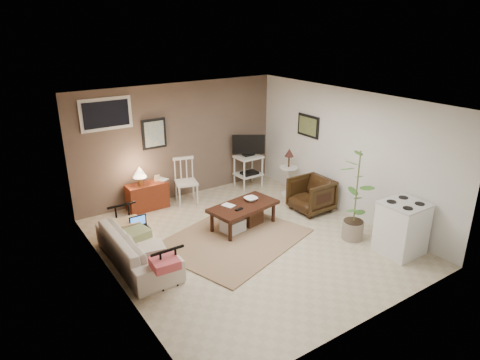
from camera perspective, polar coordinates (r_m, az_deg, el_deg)
floor at (r=7.39m, az=1.11°, el=-8.25°), size 5.00×5.00×0.00m
art_back at (r=8.64m, az=-11.39°, el=6.07°), size 0.50×0.03×0.60m
art_right at (r=8.93m, az=9.09°, el=7.14°), size 0.03×0.60×0.45m
window at (r=8.24m, az=-17.44°, el=8.39°), size 0.96×0.03×0.60m
rug at (r=7.44m, az=-0.90°, el=-7.91°), size 2.79×2.49×0.02m
coffee_table at (r=7.75m, az=0.41°, el=-4.59°), size 1.34×0.85×0.48m
sofa at (r=6.83m, az=-13.62°, el=-7.97°), size 0.55×1.87×0.73m
sofa_pillows at (r=6.63m, az=-12.64°, el=-8.02°), size 0.36×1.78×0.13m
sofa_end_rails at (r=6.89m, az=-12.75°, el=-8.13°), size 0.50×1.87×0.63m
laptop at (r=7.11m, az=-13.28°, el=-5.79°), size 0.29×0.21×0.20m
red_console at (r=8.68m, az=-12.33°, el=-1.82°), size 0.80×0.35×0.92m
spindle_chair at (r=8.80m, az=-7.21°, el=-0.33°), size 0.52×0.52×0.94m
tv_stand at (r=9.54m, az=1.16°, el=2.75°), size 0.63×0.46×1.20m
side_table at (r=9.14m, az=6.51°, el=1.83°), size 0.39×0.39×1.03m
armchair at (r=8.50m, az=9.48°, el=-1.77°), size 0.67×0.72×0.73m
potted_plant at (r=7.39m, az=15.27°, el=-1.65°), size 0.40×0.40×1.61m
stove at (r=7.37m, az=20.77°, el=-5.95°), size 0.67×0.63×0.88m
bowl at (r=7.82m, az=1.46°, el=-1.94°), size 0.24×0.06×0.24m
book_table at (r=7.54m, az=-1.95°, el=-2.91°), size 0.16×0.06×0.22m
book_console at (r=8.65m, az=-10.86°, el=0.58°), size 0.18×0.09×0.24m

